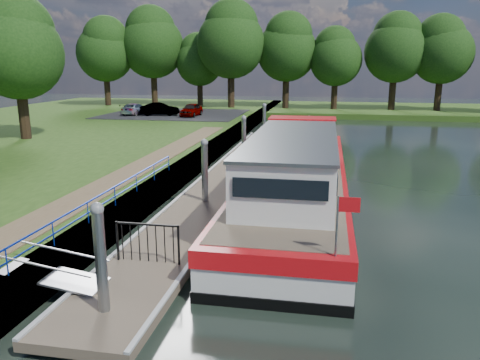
% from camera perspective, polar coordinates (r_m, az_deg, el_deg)
% --- Properties ---
extents(ground, '(160.00, 160.00, 0.00)m').
position_cam_1_polar(ground, '(11.99, -14.95, -15.59)').
color(ground, black).
rests_on(ground, ground).
extents(bank_edge, '(1.10, 90.00, 0.78)m').
position_cam_1_polar(bank_edge, '(25.99, -6.06, 1.74)').
color(bank_edge, '#473D2D').
rests_on(bank_edge, ground).
extents(far_bank, '(60.00, 18.00, 0.60)m').
position_cam_1_polar(far_bank, '(62.02, 17.38, 8.12)').
color(far_bank, '#274814').
rests_on(far_bank, ground).
extents(footpath, '(1.60, 40.00, 0.05)m').
position_cam_1_polar(footpath, '(20.25, -16.77, -1.05)').
color(footpath, brown).
rests_on(footpath, riverbank).
extents(carpark, '(14.00, 12.00, 0.06)m').
position_cam_1_polar(carpark, '(50.15, -7.92, 7.99)').
color(carpark, black).
rests_on(carpark, riverbank).
extents(blue_fence, '(0.04, 18.04, 0.72)m').
position_cam_1_polar(blue_fence, '(15.13, -19.88, -4.25)').
color(blue_fence, '#0C2DBF').
rests_on(blue_fence, riverbank).
extents(pontoon, '(2.50, 30.00, 0.56)m').
position_cam_1_polar(pontoon, '(23.53, -1.46, 0.03)').
color(pontoon, brown).
rests_on(pontoon, ground).
extents(mooring_piles, '(0.30, 27.30, 3.55)m').
position_cam_1_polar(mooring_piles, '(23.29, -1.48, 2.64)').
color(mooring_piles, gray).
rests_on(mooring_piles, ground).
extents(gangway, '(2.58, 1.00, 0.92)m').
position_cam_1_polar(gangway, '(12.94, -21.72, -10.76)').
color(gangway, '#A5A8AD').
rests_on(gangway, ground).
extents(gate_panel, '(1.85, 0.05, 1.15)m').
position_cam_1_polar(gate_panel, '(13.33, -11.22, -6.85)').
color(gate_panel, black).
rests_on(gate_panel, ground).
extents(barge, '(4.36, 21.15, 4.78)m').
position_cam_1_polar(barge, '(21.17, 7.10, 0.88)').
color(barge, black).
rests_on(barge, ground).
extents(horizon_trees, '(54.38, 10.03, 12.87)m').
position_cam_1_polar(horizon_trees, '(58.42, 4.44, 15.90)').
color(horizon_trees, '#332316').
rests_on(horizon_trees, ground).
extents(bank_tree_a, '(6.12, 6.12, 9.72)m').
position_cam_1_polar(bank_tree_a, '(36.04, -25.51, 14.49)').
color(bank_tree_a, '#332316').
rests_on(bank_tree_a, riverbank).
extents(car_a, '(1.64, 3.76, 1.26)m').
position_cam_1_polar(car_a, '(47.43, -5.97, 8.52)').
color(car_a, '#999999').
rests_on(car_a, carpark).
extents(car_b, '(4.03, 1.98, 1.27)m').
position_cam_1_polar(car_b, '(48.57, -9.76, 8.52)').
color(car_b, '#999999').
rests_on(car_b, carpark).
extents(car_c, '(1.94, 4.08, 1.15)m').
position_cam_1_polar(car_c, '(49.99, -12.68, 8.46)').
color(car_c, '#999999').
rests_on(car_c, carpark).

